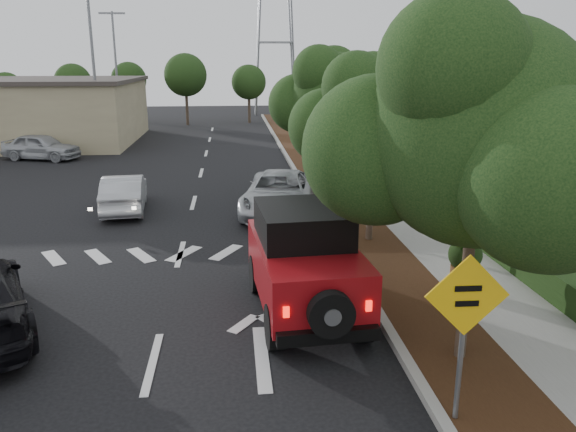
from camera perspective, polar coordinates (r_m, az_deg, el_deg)
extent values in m
plane|color=black|center=(10.88, -13.60, -14.30)|extent=(120.00, 120.00, 0.00)
cube|color=#9E9B93|center=(22.20, 2.35, 1.84)|extent=(0.20, 70.00, 0.15)
cube|color=black|center=(22.36, 4.88, 1.86)|extent=(1.80, 70.00, 0.12)
cube|color=gray|center=(22.78, 9.59, 1.95)|extent=(2.00, 70.00, 0.12)
cube|color=black|center=(23.11, 12.99, 2.83)|extent=(0.80, 70.00, 0.80)
cylinder|color=black|center=(13.40, -3.13, -5.87)|extent=(0.37, 0.91, 0.89)
cylinder|color=black|center=(13.69, 4.10, -5.42)|extent=(0.37, 0.91, 0.89)
cylinder|color=black|center=(10.88, -1.35, -11.18)|extent=(0.37, 0.91, 0.89)
cylinder|color=black|center=(11.23, 7.55, -10.41)|extent=(0.37, 0.91, 0.89)
cube|color=maroon|center=(12.03, 1.73, -5.31)|extent=(2.29, 4.24, 1.11)
cube|color=black|center=(12.04, 1.45, -0.71)|extent=(1.99, 2.38, 0.71)
cube|color=maroon|center=(13.49, 0.41, -3.34)|extent=(1.83, 1.27, 0.91)
cube|color=black|center=(10.33, 4.13, -12.07)|extent=(1.91, 0.34, 0.24)
cylinder|color=black|center=(9.97, 4.40, -9.94)|extent=(0.86, 0.30, 0.84)
cube|color=#FF190C|center=(10.02, -0.18, -9.75)|extent=(0.11, 0.05, 0.20)
cube|color=#FF190C|center=(10.36, 8.22, -9.04)|extent=(0.11, 0.05, 0.20)
imported|color=#B6BABF|center=(20.14, -0.87, 2.34)|extent=(3.35, 5.61, 1.46)
imported|color=#B6B8BE|center=(21.31, -16.30, 2.27)|extent=(1.80, 4.17, 1.33)
imported|color=#A7AAAF|center=(34.02, -23.80, 6.46)|extent=(4.58, 2.97, 1.45)
cylinder|color=slate|center=(8.74, 17.22, -12.45)|extent=(0.08, 0.08, 2.40)
cube|color=yellow|center=(8.37, 17.74, -7.71)|extent=(1.23, 0.06, 1.23)
cube|color=black|center=(8.31, 17.86, -7.04)|extent=(0.39, 0.02, 0.09)
cube|color=black|center=(8.40, 17.73, -8.48)|extent=(0.34, 0.02, 0.09)
cylinder|color=brown|center=(13.74, 17.36, -6.05)|extent=(0.67, 0.67, 0.62)
sphere|color=black|center=(13.55, 17.56, -3.75)|extent=(0.77, 0.77, 0.77)
imported|color=black|center=(13.52, 17.59, -3.40)|extent=(0.70, 0.62, 0.73)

